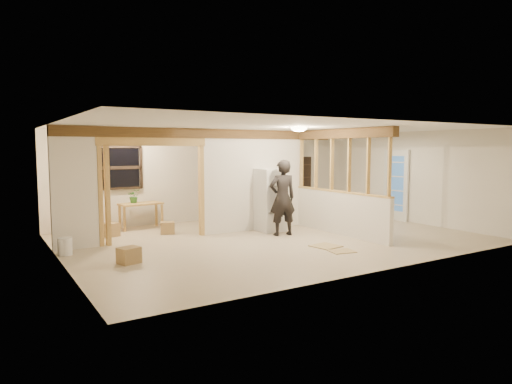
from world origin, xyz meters
TOP-DOWN VIEW (x-y plane):
  - floor at (0.00, 0.00)m, footprint 9.00×6.50m
  - ceiling at (0.00, 0.00)m, footprint 9.00×6.50m
  - wall_back at (0.00, 3.25)m, footprint 9.00×0.01m
  - wall_front at (0.00, -3.25)m, footprint 9.00×0.01m
  - wall_left at (-4.50, 0.00)m, footprint 0.01×6.50m
  - wall_right at (4.50, 0.00)m, footprint 0.01×6.50m
  - partition_left_stub at (-4.05, 1.20)m, footprint 0.90×0.12m
  - partition_center at (0.20, 1.20)m, footprint 2.80×0.12m
  - doorway_frame at (-2.40, 1.20)m, footprint 2.46×0.14m
  - header_beam_back at (-1.00, 1.20)m, footprint 7.00×0.18m
  - header_beam_right at (1.60, -0.40)m, footprint 0.18×3.30m
  - pony_wall at (1.60, -0.40)m, footprint 0.12×3.20m
  - stud_partition at (1.60, -0.40)m, footprint 0.14×3.20m
  - window_back at (-2.60, 3.17)m, footprint 1.12×0.10m
  - french_door at (4.42, 0.40)m, footprint 0.12×0.86m
  - ceiling_dome_main at (0.30, -0.50)m, footprint 0.36×0.36m
  - ceiling_dome_util at (-2.50, 2.30)m, footprint 0.32×0.32m
  - hanging_bulb at (-2.00, 1.60)m, footprint 0.07×0.07m
  - refrigerator at (0.45, 0.83)m, footprint 0.63×0.62m
  - woman at (0.36, 0.20)m, footprint 0.71×0.53m
  - work_table at (-2.19, 2.81)m, footprint 1.11×0.65m
  - potted_plant at (-2.34, 2.90)m, footprint 0.35×0.31m
  - shop_vac at (-3.58, 2.65)m, footprint 0.57×0.57m
  - bookshelf at (2.89, 3.03)m, footprint 0.89×0.30m
  - bucket at (-4.34, 0.72)m, footprint 0.30×0.30m
  - box_util_a at (-1.87, 1.80)m, footprint 0.40×0.38m
  - box_util_b at (-3.13, 2.17)m, footprint 0.44×0.44m
  - box_front at (-3.47, -0.55)m, footprint 0.43×0.38m
  - floor_panel_near at (0.42, -1.31)m, footprint 0.60×0.60m
  - floor_panel_far at (0.38, -1.84)m, footprint 0.55×0.47m

SIDE VIEW (x-z plane):
  - floor at x=0.00m, z-range -0.01..0.00m
  - floor_panel_far at x=0.38m, z-range 0.00..0.02m
  - floor_panel_near at x=0.42m, z-range 0.00..0.02m
  - box_util_a at x=-1.87m, z-range 0.00..0.28m
  - box_front at x=-3.47m, z-range 0.00..0.29m
  - box_util_b at x=-3.13m, z-range 0.00..0.31m
  - bucket at x=-4.34m, z-range 0.00..0.34m
  - shop_vac at x=-3.58m, z-range 0.00..0.64m
  - work_table at x=-2.19m, z-range 0.00..0.66m
  - pony_wall at x=1.60m, z-range 0.00..1.00m
  - refrigerator at x=0.45m, z-range 0.00..1.54m
  - potted_plant at x=-2.34m, z-range 0.66..1.01m
  - bookshelf at x=2.89m, z-range 0.00..1.78m
  - woman at x=0.36m, z-range 0.00..1.78m
  - french_door at x=4.42m, z-range 0.00..2.00m
  - doorway_frame at x=-2.40m, z-range 0.00..2.20m
  - wall_back at x=0.00m, z-range 0.00..2.50m
  - wall_front at x=0.00m, z-range 0.00..2.50m
  - wall_left at x=-4.50m, z-range 0.00..2.50m
  - wall_right at x=4.50m, z-range 0.00..2.50m
  - partition_left_stub at x=-4.05m, z-range 0.00..2.50m
  - partition_center at x=0.20m, z-range 0.00..2.50m
  - window_back at x=-2.60m, z-range 1.00..2.10m
  - stud_partition at x=1.60m, z-range 1.00..2.32m
  - hanging_bulb at x=-2.00m, z-range 2.15..2.22m
  - header_beam_back at x=-1.00m, z-range 2.27..2.49m
  - header_beam_right at x=1.60m, z-range 2.27..2.49m
  - ceiling_dome_main at x=0.30m, z-range 2.40..2.56m
  - ceiling_dome_util at x=-2.50m, z-range 2.41..2.55m
  - ceiling at x=0.00m, z-range 2.50..2.50m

